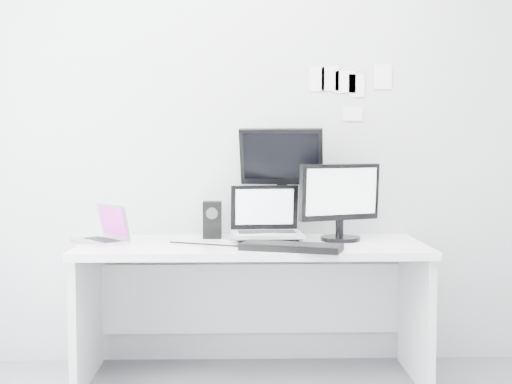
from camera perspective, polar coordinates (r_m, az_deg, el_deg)
back_wall at (r=3.96m, az=-0.42°, el=5.43°), size 3.60×0.00×3.60m
desk at (r=3.72m, az=-0.32°, el=-9.80°), size 1.80×0.70×0.73m
macbook at (r=3.71m, az=-12.72°, el=-2.51°), size 0.34×0.35×0.21m
speaker at (r=3.83m, az=-3.61°, el=-2.29°), size 0.13×0.13×0.20m
dell_laptop at (r=3.67m, az=0.91°, el=-1.76°), size 0.39×0.31×0.31m
rear_monitor at (r=3.84m, az=2.12°, el=0.87°), size 0.48×0.25×0.62m
samsung_monitor at (r=3.74m, az=6.97°, el=-0.73°), size 0.51×0.37×0.43m
keyboard at (r=3.40m, az=2.91°, el=-4.53°), size 0.52×0.32×0.03m
mouse at (r=3.39m, az=6.06°, el=-4.57°), size 0.12×0.10×0.03m
wall_note_0 at (r=4.00m, az=6.12°, el=9.27°), size 0.10×0.00×0.14m
wall_note_1 at (r=4.02m, az=8.26°, el=8.65°), size 0.09×0.00×0.13m
wall_note_2 at (r=4.05m, az=10.38°, el=9.30°), size 0.10×0.00×0.14m
wall_note_3 at (r=4.01m, az=7.95°, el=6.38°), size 0.11×0.00×0.08m
wall_note_4 at (r=4.01m, az=7.36°, el=8.96°), size 0.12×0.00×0.13m
wall_note_5 at (r=3.99m, az=5.03°, el=9.22°), size 0.09×0.00×0.14m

